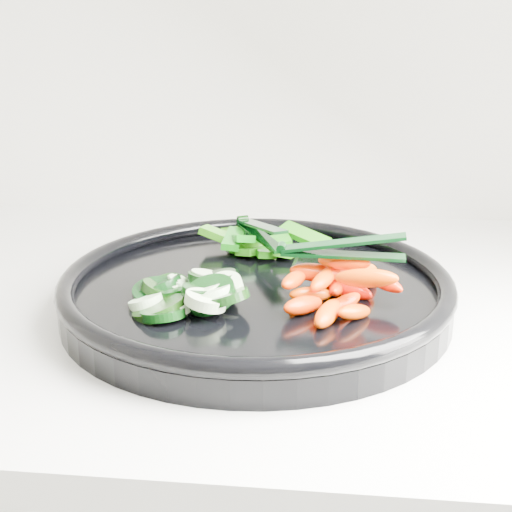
# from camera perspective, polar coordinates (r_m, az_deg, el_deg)

# --- Properties ---
(veggie_tray) EXTENTS (0.49, 0.49, 0.04)m
(veggie_tray) POSITION_cam_1_polar(r_m,az_deg,el_deg) (0.68, -0.00, -2.74)
(veggie_tray) COLOR black
(veggie_tray) RESTS_ON counter
(cucumber_pile) EXTENTS (0.13, 0.13, 0.04)m
(cucumber_pile) POSITION_cam_1_polar(r_m,az_deg,el_deg) (0.65, -5.63, -2.88)
(cucumber_pile) COLOR black
(cucumber_pile) RESTS_ON veggie_tray
(carrot_pile) EXTENTS (0.12, 0.13, 0.05)m
(carrot_pile) POSITION_cam_1_polar(r_m,az_deg,el_deg) (0.64, 6.54, -2.32)
(carrot_pile) COLOR #FF2700
(carrot_pile) RESTS_ON veggie_tray
(pepper_pile) EXTENTS (0.15, 0.10, 0.04)m
(pepper_pile) POSITION_cam_1_polar(r_m,az_deg,el_deg) (0.78, -0.09, 1.02)
(pepper_pile) COLOR #106109
(pepper_pile) RESTS_ON veggie_tray
(tong_carrot) EXTENTS (0.11, 0.02, 0.02)m
(tong_carrot) POSITION_cam_1_polar(r_m,az_deg,el_deg) (0.64, 6.63, 0.57)
(tong_carrot) COLOR black
(tong_carrot) RESTS_ON carrot_pile
(tong_pepper) EXTENTS (0.07, 0.11, 0.02)m
(tong_pepper) POSITION_cam_1_polar(r_m,az_deg,el_deg) (0.77, 0.28, 2.06)
(tong_pepper) COLOR black
(tong_pepper) RESTS_ON pepper_pile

